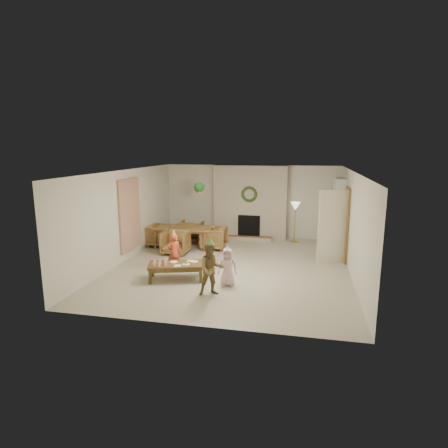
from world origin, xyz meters
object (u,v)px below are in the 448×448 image
(dining_chair_far, at_px, (191,231))
(child_plaid, at_px, (211,269))
(dining_chair_left, at_px, (160,235))
(dining_chair_right, at_px, (214,238))
(dining_table, at_px, (184,237))
(coffee_table_top, at_px, (176,265))
(child_red, at_px, (174,252))
(child_pink, at_px, (227,267))
(dining_chair_near, at_px, (176,242))

(dining_chair_far, height_order, child_plaid, child_plaid)
(dining_chair_left, distance_m, dining_chair_right, 1.76)
(dining_table, height_order, dining_chair_left, dining_chair_left)
(dining_chair_far, height_order, coffee_table_top, dining_chair_far)
(dining_chair_left, xyz_separation_m, dining_chair_right, (1.76, 0.01, 0.00))
(child_red, distance_m, child_pink, 1.72)
(dining_chair_near, xyz_separation_m, child_red, (0.48, -1.47, 0.13))
(dining_table, xyz_separation_m, coffee_table_top, (0.74, -2.88, 0.05))
(dining_chair_far, relative_size, child_pink, 0.86)
(dining_chair_right, xyz_separation_m, child_plaid, (0.82, -3.64, 0.22))
(dining_chair_near, xyz_separation_m, dining_chair_left, (-0.79, 0.78, 0.00))
(dining_chair_far, distance_m, child_pink, 4.31)
(dining_chair_right, distance_m, coffee_table_top, 2.90)
(dining_table, xyz_separation_m, child_pink, (2.02, -3.02, 0.13))
(dining_chair_left, bearing_deg, child_red, -150.94)
(dining_chair_left, distance_m, child_plaid, 4.46)
(dining_chair_near, distance_m, child_red, 1.55)
(child_plaid, bearing_deg, coffee_table_top, 119.10)
(dining_chair_left, height_order, child_red, child_red)
(child_plaid, bearing_deg, dining_chair_far, 86.81)
(dining_chair_far, relative_size, child_red, 0.79)
(dining_chair_far, xyz_separation_m, coffee_table_top, (0.74, -3.67, 0.02))
(dining_table, height_order, child_pink, child_pink)
(dining_chair_near, height_order, dining_chair_right, same)
(child_red, bearing_deg, dining_chair_far, -120.06)
(coffee_table_top, bearing_deg, dining_chair_left, 101.05)
(dining_chair_far, bearing_deg, dining_table, 90.00)
(dining_table, height_order, dining_chair_far, dining_chair_far)
(dining_chair_left, distance_m, child_pink, 4.12)
(coffee_table_top, bearing_deg, dining_chair_near, 92.53)
(dining_table, xyz_separation_m, dining_chair_near, (0.00, -0.78, 0.03))
(dining_chair_left, height_order, coffee_table_top, dining_chair_left)
(dining_chair_near, height_order, dining_chair_far, same)
(coffee_table_top, height_order, child_red, child_red)
(dining_chair_near, relative_size, child_plaid, 0.67)
(dining_chair_near, bearing_deg, child_red, -72.27)
(dining_chair_far, distance_m, dining_chair_right, 1.25)
(dining_table, relative_size, dining_chair_left, 2.34)
(dining_chair_far, relative_size, dining_chair_left, 1.00)
(dining_chair_far, bearing_deg, child_plaid, 111.93)
(child_red, bearing_deg, child_pink, 114.40)
(child_plaid, bearing_deg, dining_table, 90.94)
(coffee_table_top, height_order, child_plaid, child_plaid)
(dining_table, height_order, coffee_table_top, dining_table)
(coffee_table_top, bearing_deg, child_plaid, -52.39)
(dining_chair_near, xyz_separation_m, dining_chair_right, (0.97, 0.79, 0.00))
(child_plaid, bearing_deg, child_pink, 44.62)
(coffee_table_top, xyz_separation_m, child_red, (-0.26, 0.63, 0.11))
(dining_chair_far, distance_m, dining_chair_left, 1.11)
(child_red, bearing_deg, dining_table, -117.08)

